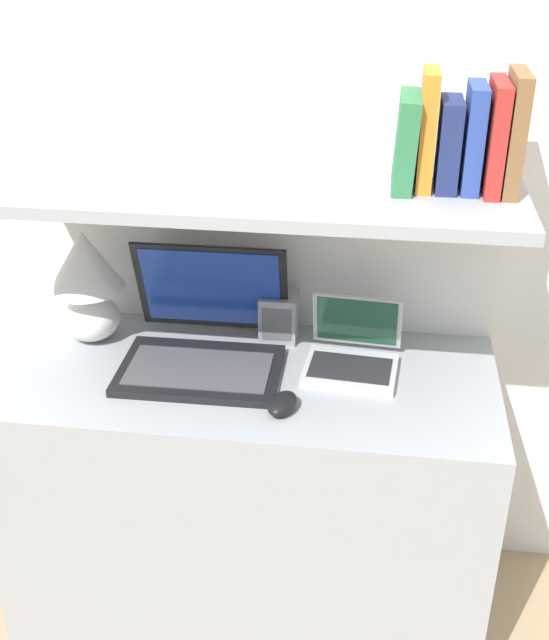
{
  "coord_description": "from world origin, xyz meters",
  "views": [
    {
      "loc": [
        0.29,
        -1.35,
        1.79
      ],
      "look_at": [
        0.07,
        0.27,
        0.92
      ],
      "focal_mm": 45.0,
      "sensor_mm": 36.0,
      "label": 1
    }
  ],
  "objects": [
    {
      "name": "wall_back",
      "position": [
        0.0,
        0.6,
        1.2
      ],
      "size": [
        6.0,
        0.05,
        2.4
      ],
      "color": "white",
      "rests_on": "ground_plane"
    },
    {
      "name": "desk",
      "position": [
        0.0,
        0.27,
        0.38
      ],
      "size": [
        1.2,
        0.54,
        0.76
      ],
      "color": "#999EA3",
      "rests_on": "ground_plane"
    },
    {
      "name": "back_riser",
      "position": [
        0.0,
        0.56,
        0.6
      ],
      "size": [
        1.2,
        0.04,
        1.2
      ],
      "color": "white",
      "rests_on": "ground_plane"
    },
    {
      "name": "shelf",
      "position": [
        0.0,
        0.33,
        1.22
      ],
      "size": [
        1.2,
        0.48,
        0.03
      ],
      "color": "#999EA3",
      "rests_on": "back_riser"
    },
    {
      "name": "table_lamp",
      "position": [
        -0.43,
        0.39,
        0.93
      ],
      "size": [
        0.19,
        0.19,
        0.3
      ],
      "color": "white",
      "rests_on": "desk"
    },
    {
      "name": "laptop_large",
      "position": [
        -0.11,
        0.31,
        0.82
      ],
      "size": [
        0.39,
        0.35,
        0.28
      ],
      "color": "black",
      "rests_on": "desk"
    },
    {
      "name": "laptop_small",
      "position": [
        0.25,
        0.34,
        0.8
      ],
      "size": [
        0.24,
        0.22,
        0.16
      ],
      "color": "silver",
      "rests_on": "desk"
    },
    {
      "name": "computer_mouse",
      "position": [
        0.11,
        0.13,
        0.78
      ],
      "size": [
        0.08,
        0.11,
        0.04
      ],
      "color": "black",
      "rests_on": "desk"
    },
    {
      "name": "router_box",
      "position": [
        0.05,
        0.46,
        0.83
      ],
      "size": [
        0.09,
        0.09,
        0.12
      ],
      "color": "gray",
      "rests_on": "desk"
    },
    {
      "name": "book_brown",
      "position": [
        0.56,
        0.33,
        1.36
      ],
      "size": [
        0.03,
        0.16,
        0.25
      ],
      "color": "brown",
      "rests_on": "shelf"
    },
    {
      "name": "book_red",
      "position": [
        0.52,
        0.33,
        1.35
      ],
      "size": [
        0.03,
        0.16,
        0.23
      ],
      "color": "#A82823",
      "rests_on": "shelf"
    },
    {
      "name": "book_blue",
      "position": [
        0.48,
        0.33,
        1.34
      ],
      "size": [
        0.04,
        0.13,
        0.22
      ],
      "color": "#284293",
      "rests_on": "shelf"
    },
    {
      "name": "book_navy",
      "position": [
        0.43,
        0.33,
        1.33
      ],
      "size": [
        0.04,
        0.13,
        0.19
      ],
      "color": "navy",
      "rests_on": "shelf"
    },
    {
      "name": "book_orange",
      "position": [
        0.38,
        0.33,
        1.35
      ],
      "size": [
        0.03,
        0.12,
        0.25
      ],
      "color": "orange",
      "rests_on": "shelf"
    },
    {
      "name": "book_green",
      "position": [
        0.34,
        0.33,
        1.33
      ],
      "size": [
        0.05,
        0.17,
        0.2
      ],
      "color": "#2D7042",
      "rests_on": "shelf"
    }
  ]
}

